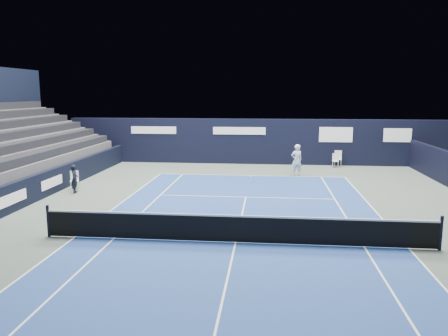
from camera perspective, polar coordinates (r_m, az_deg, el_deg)
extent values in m
plane|color=#48554B|center=(16.39, 2.06, -7.43)|extent=(48.00, 48.00, 0.00)
cube|color=navy|center=(14.50, 1.52, -9.74)|extent=(10.97, 23.77, 0.01)
cube|color=silver|center=(29.64, 14.36, 0.87)|extent=(0.44, 0.42, 0.04)
cube|color=silver|center=(29.79, 14.36, 1.41)|extent=(0.41, 0.07, 0.49)
cylinder|color=silver|center=(29.85, 14.66, 0.51)|extent=(0.02, 0.02, 0.43)
cylinder|color=silver|center=(29.83, 13.99, 0.53)|extent=(0.02, 0.02, 0.43)
cylinder|color=silver|center=(29.52, 14.69, 0.41)|extent=(0.02, 0.02, 0.43)
cylinder|color=silver|center=(29.50, 14.02, 0.43)|extent=(0.02, 0.02, 0.43)
cube|color=white|center=(29.80, 14.36, 1.56)|extent=(0.34, 0.11, 0.31)
cube|color=silver|center=(30.08, 14.67, 1.11)|extent=(0.53, 0.51, 0.04)
cube|color=silver|center=(30.25, 14.68, 1.72)|extent=(0.47, 0.10, 0.56)
cylinder|color=silver|center=(30.31, 15.02, 0.69)|extent=(0.03, 0.03, 0.49)
cylinder|color=silver|center=(30.30, 14.26, 0.72)|extent=(0.03, 0.03, 0.49)
cylinder|color=silver|center=(29.93, 15.04, 0.58)|extent=(0.03, 0.03, 0.49)
cylinder|color=silver|center=(29.92, 14.27, 0.61)|extent=(0.03, 0.03, 0.49)
cube|color=silver|center=(23.44, -18.95, -1.62)|extent=(0.53, 0.52, 0.04)
cube|color=silver|center=(23.58, -18.96, -0.92)|extent=(0.40, 0.18, 0.50)
cylinder|color=silver|center=(23.63, -18.47, -2.04)|extent=(0.02, 0.02, 0.44)
cylinder|color=silver|center=(23.66, -19.33, -2.08)|extent=(0.02, 0.02, 0.44)
cylinder|color=silver|center=(23.30, -18.51, -2.21)|extent=(0.02, 0.02, 0.44)
cylinder|color=silver|center=(23.33, -19.39, -2.24)|extent=(0.02, 0.02, 0.44)
imported|color=black|center=(22.60, -18.93, -1.34)|extent=(0.47, 0.58, 1.40)
cube|color=white|center=(25.99, 3.52, -0.99)|extent=(10.97, 0.06, 0.00)
cube|color=white|center=(15.13, 23.02, -9.67)|extent=(0.06, 23.77, 0.00)
cube|color=white|center=(15.86, -18.89, -8.53)|extent=(0.06, 23.77, 0.00)
cube|color=white|center=(14.79, 17.87, -9.80)|extent=(0.06, 23.77, 0.00)
cube|color=white|center=(15.35, -14.18, -8.90)|extent=(0.06, 23.77, 0.00)
cube|color=white|center=(20.63, 2.88, -3.81)|extent=(8.23, 0.06, 0.00)
cube|color=white|center=(14.50, 1.52, -9.71)|extent=(0.06, 12.80, 0.00)
cube|color=white|center=(25.84, 3.51, -1.05)|extent=(0.06, 0.30, 0.00)
cylinder|color=black|center=(15.27, 26.47, -7.62)|extent=(0.10, 0.10, 1.10)
cylinder|color=black|center=(16.10, -21.98, -6.43)|extent=(0.10, 0.10, 1.10)
cube|color=black|center=(14.35, 1.53, -8.02)|extent=(12.80, 0.03, 0.86)
cube|color=white|center=(14.22, 1.53, -6.29)|extent=(12.80, 0.05, 0.06)
cube|color=black|center=(30.33, 3.92, 3.49)|extent=(26.00, 0.60, 3.10)
cube|color=silver|center=(30.98, -9.19, 4.91)|extent=(3.20, 0.02, 0.50)
cube|color=silver|center=(29.99, 1.99, 4.88)|extent=(3.60, 0.02, 0.50)
cube|color=silver|center=(30.27, 14.40, 4.24)|extent=(2.20, 0.02, 1.00)
cube|color=silver|center=(31.11, 21.72, 4.00)|extent=(1.80, 0.02, 0.90)
cube|color=black|center=(22.67, -21.91, -1.75)|extent=(0.30, 22.00, 1.20)
cube|color=silver|center=(19.63, -26.19, -3.75)|extent=(0.02, 2.40, 0.45)
cube|color=silver|center=(22.59, -21.53, -1.76)|extent=(0.02, 2.00, 0.45)
cube|color=#464648|center=(23.78, -22.12, -0.70)|extent=(0.90, 16.00, 1.65)
cube|color=#48484B|center=(24.18, -24.03, -0.13)|extent=(0.90, 16.00, 2.10)
cube|color=#505052|center=(24.60, -25.89, 0.43)|extent=(0.90, 16.00, 2.55)
cube|color=black|center=(23.63, -22.27, 1.75)|extent=(0.63, 15.20, 0.40)
cube|color=black|center=(24.01, -24.24, 2.81)|extent=(0.63, 15.20, 0.40)
cube|color=black|center=(24.43, -26.15, 3.84)|extent=(0.63, 15.20, 0.40)
imported|color=white|center=(26.12, 9.46, 1.02)|extent=(0.80, 0.68, 1.88)
cylinder|color=black|center=(25.80, 9.18, 1.17)|extent=(0.03, 0.29, 0.13)
torus|color=black|center=(25.54, 9.21, 1.31)|extent=(0.30, 0.13, 0.29)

